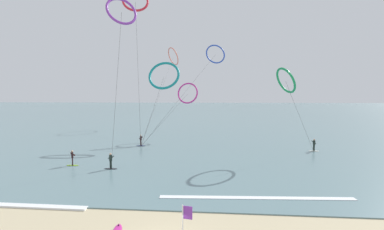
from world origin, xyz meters
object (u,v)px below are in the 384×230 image
kite_coral (173,56)px  kite_magenta (188,93)px  surfer_ivory (314,146)px  beach_flag (185,226)px  surfer_lime (72,159)px  kite_violet (122,11)px  kite_emerald (286,81)px  surfer_charcoal (111,162)px  kite_cobalt (215,54)px  kite_crimson (135,1)px  surfer_navy (141,141)px  kite_teal (164,75)px

kite_coral → kite_magenta: bearing=162.5°
surfer_ivory → kite_coral: 40.54m
beach_flag → kite_coral: bearing=99.2°
surfer_ivory → surfer_lime: bearing=-73.4°
surfer_lime → kite_violet: (5.34, 1.61, 16.03)m
kite_emerald → kite_coral: kite_coral is taller
surfer_charcoal → kite_violet: kite_violet is taller
kite_emerald → kite_cobalt: (-8.39, 16.54, 6.02)m
surfer_lime → beach_flag: size_ratio=0.57×
kite_crimson → kite_cobalt: bearing=38.7°
surfer_navy → kite_coral: size_ratio=0.06×
surfer_navy → surfer_lime: bearing=122.8°
surfer_ivory → surfer_charcoal: (-24.56, -9.64, 0.00)m
surfer_ivory → kite_teal: size_ratio=0.13×
surfer_navy → surfer_lime: 11.30m
surfer_ivory → surfer_navy: bearing=-93.7°
kite_teal → kite_cobalt: bearing=51.5°
surfer_charcoal → kite_crimson: 21.13m
kite_teal → kite_cobalt: (8.37, 9.12, 4.73)m
kite_emerald → kite_magenta: size_ratio=1.13×
kite_crimson → kite_coral: size_ratio=0.74×
surfer_ivory → kite_cobalt: 24.26m
kite_emerald → beach_flag: 24.35m
kite_violet → kite_teal: 13.62m
surfer_lime → surfer_charcoal: 4.76m
surfer_navy → kite_teal: size_ratio=0.13×
surfer_ivory → kite_teal: 24.32m
surfer_ivory → surfer_charcoal: 26.39m
kite_coral → beach_flag: kite_coral is taller
surfer_ivory → kite_emerald: size_ratio=0.15×
kite_crimson → kite_teal: kite_crimson is taller
surfer_charcoal → kite_emerald: size_ratio=0.15×
kite_coral → kite_cobalt: kite_coral is taller
surfer_charcoal → kite_crimson: kite_crimson is taller
surfer_ivory → beach_flag: bearing=-33.7°
surfer_navy → kite_magenta: 12.32m
surfer_navy → kite_emerald: (19.77, -4.11, 8.75)m
beach_flag → surfer_ivory: bearing=56.4°
surfer_charcoal → kite_emerald: kite_emerald is taller
kite_emerald → kite_teal: kite_teal is taller
kite_magenta → surfer_ivory: bearing=-12.9°
surfer_ivory → kite_coral: (-23.71, 28.37, 16.65)m
surfer_lime → kite_magenta: kite_magenta is taller
surfer_lime → beach_flag: bearing=11.1°
kite_violet → beach_flag: bearing=-98.1°
surfer_navy → kite_emerald: 22.01m
surfer_lime → kite_crimson: (5.05, 7.62, 19.34)m
surfer_navy → surfer_ivory: same height
kite_emerald → kite_crimson: bearing=71.7°
kite_emerald → kite_magenta: 17.87m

